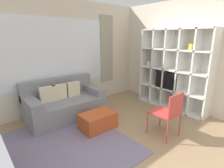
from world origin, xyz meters
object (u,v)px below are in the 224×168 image
(shelving_unit, at_px, (174,70))
(folding_chair, at_px, (169,111))
(ottoman, at_px, (98,121))
(couch_main, at_px, (65,103))

(shelving_unit, distance_m, folding_chair, 1.62)
(shelving_unit, relative_size, ottoman, 2.89)
(shelving_unit, xyz_separation_m, ottoman, (-2.18, 0.32, -0.83))
(couch_main, relative_size, folding_chair, 2.01)
(shelving_unit, distance_m, couch_main, 2.82)
(shelving_unit, relative_size, couch_main, 1.16)
(shelving_unit, distance_m, ottoman, 2.35)
(folding_chair, bearing_deg, ottoman, -52.28)
(couch_main, relative_size, ottoman, 2.49)
(folding_chair, bearing_deg, couch_main, -62.84)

